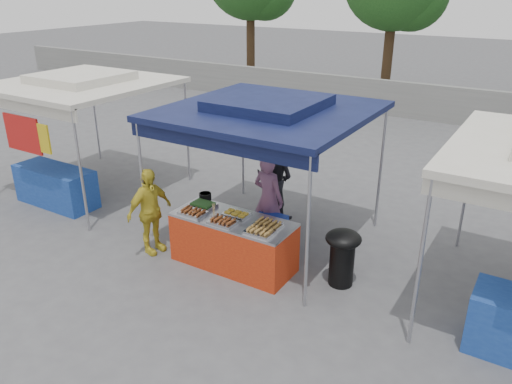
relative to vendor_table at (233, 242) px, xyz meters
The scene contains 20 objects.
ground_plane 0.44m from the vendor_table, 90.00° to the left, with size 80.00×80.00×0.00m, color #4F4E51.
back_wall 11.10m from the vendor_table, 90.00° to the left, with size 40.00×0.25×1.20m, color slate.
main_canopy 2.22m from the vendor_table, 90.00° to the left, with size 3.20×3.20×2.57m.
neighbor_stall_left 4.70m from the vendor_table, behind, with size 3.20×3.20×2.57m.
vendor_table is the anchor object (origin of this frame).
food_tray_fl 0.81m from the vendor_table, 160.68° to the right, with size 0.42×0.30×0.07m.
food_tray_fm 0.52m from the vendor_table, 96.15° to the right, with size 0.42×0.30×0.07m.
food_tray_fr 0.82m from the vendor_table, 19.60° to the right, with size 0.42×0.30×0.07m.
food_tray_bl 0.82m from the vendor_table, behind, with size 0.42×0.30×0.07m.
food_tray_bm 0.47m from the vendor_table, 88.56° to the left, with size 0.42×0.30×0.07m.
food_tray_br 0.77m from the vendor_table, ahead, with size 0.42×0.30×0.07m.
cooking_pot 1.01m from the vendor_table, 156.24° to the left, with size 0.21×0.21×0.12m, color black.
skewer_cup 0.57m from the vendor_table, 129.36° to the right, with size 0.09×0.09×0.11m, color #A4A4AB.
wok_burner 1.76m from the vendor_table, 13.45° to the left, with size 0.54×0.54×0.91m.
crate_left 0.85m from the vendor_table, 119.16° to the left, with size 0.51×0.36×0.31m, color navy.
crate_right 0.86m from the vendor_table, 72.56° to the left, with size 0.54×0.37×0.32m, color navy.
crate_stacked 0.82m from the vendor_table, 72.56° to the left, with size 0.52×0.36×0.31m, color navy.
vendor_woman 1.09m from the vendor_table, 86.65° to the left, with size 0.60×0.39×1.64m, color #784C6C.
helper_man 1.99m from the vendor_table, 100.10° to the left, with size 0.78×0.61×1.61m, color black.
customer_person 1.52m from the vendor_table, 166.20° to the right, with size 0.88×0.37×1.51m, color gold.
Camera 1 is at (4.04, -5.95, 4.31)m, focal length 35.00 mm.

